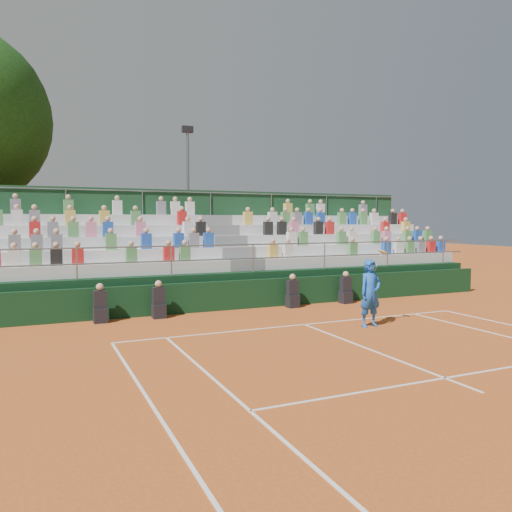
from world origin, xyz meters
name	(u,v)px	position (x,y,z in m)	size (l,w,h in m)	color
ground	(304,325)	(0.00, 0.00, 0.00)	(90.00, 90.00, 0.00)	#C05720
courtside_wall	(259,293)	(0.00, 3.20, 0.50)	(20.00, 0.15, 1.00)	black
line_officials	(233,298)	(-1.19, 2.75, 0.48)	(9.14, 0.40, 1.19)	black
grandstand	(227,269)	(0.00, 6.44, 1.08)	(20.00, 5.20, 4.40)	black
tennis_player	(370,293)	(1.60, -0.99, 0.97)	(0.89, 0.49, 2.22)	blue
floodlight_mast	(188,190)	(0.51, 13.69, 4.74)	(0.60, 0.25, 8.14)	gray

